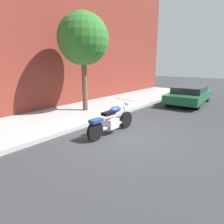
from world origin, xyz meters
TOP-DOWN VIEW (x-y plane):
  - ground_plane at (0.00, 0.00)m, footprint 60.00×60.00m
  - sidewalk at (0.00, 3.20)m, footprint 24.18×3.34m
  - building_facade at (0.00, 5.12)m, footprint 24.18×0.50m
  - motorcycle at (-0.01, 0.36)m, footprint 2.25×0.70m
  - parked_car_green at (6.83, -0.02)m, footprint 4.38×2.10m
  - street_tree at (1.44, 3.17)m, footprint 2.31×2.31m

SIDE VIEW (x-z plane):
  - ground_plane at x=0.00m, z-range 0.00..0.00m
  - sidewalk at x=0.00m, z-range 0.00..0.14m
  - motorcycle at x=-0.01m, z-range -0.10..1.01m
  - parked_car_green at x=6.83m, z-range 0.04..1.07m
  - street_tree at x=1.44m, z-range 1.09..5.64m
  - building_facade at x=0.00m, z-range 0.00..8.02m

